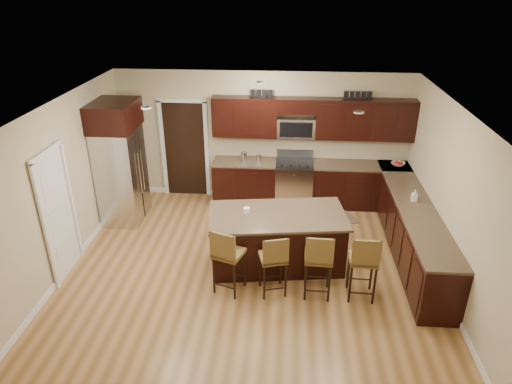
# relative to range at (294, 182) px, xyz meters

# --- Properties ---
(floor) EXTENTS (6.00, 6.00, 0.00)m
(floor) POSITION_rel_range_xyz_m (-0.68, -2.45, -0.47)
(floor) COLOR #A1723F
(floor) RESTS_ON ground
(ceiling) EXTENTS (6.00, 6.00, 0.00)m
(ceiling) POSITION_rel_range_xyz_m (-0.68, -2.45, 2.23)
(ceiling) COLOR silver
(ceiling) RESTS_ON wall_back
(wall_back) EXTENTS (6.00, 0.00, 6.00)m
(wall_back) POSITION_rel_range_xyz_m (-0.68, 0.30, 0.88)
(wall_back) COLOR #C0B08B
(wall_back) RESTS_ON floor
(wall_left) EXTENTS (0.00, 5.50, 5.50)m
(wall_left) POSITION_rel_range_xyz_m (-3.68, -2.45, 0.88)
(wall_left) COLOR #C0B08B
(wall_left) RESTS_ON floor
(wall_right) EXTENTS (0.00, 5.50, 5.50)m
(wall_right) POSITION_rel_range_xyz_m (2.32, -2.45, 0.88)
(wall_right) COLOR #C0B08B
(wall_right) RESTS_ON floor
(base_cabinets) EXTENTS (4.02, 3.96, 0.92)m
(base_cabinets) POSITION_rel_range_xyz_m (1.22, -1.01, -0.01)
(base_cabinets) COLOR black
(base_cabinets) RESTS_ON floor
(upper_cabinets) EXTENTS (4.00, 0.33, 0.80)m
(upper_cabinets) POSITION_rel_range_xyz_m (0.36, 0.13, 1.37)
(upper_cabinets) COLOR black
(upper_cabinets) RESTS_ON wall_back
(range) EXTENTS (0.76, 0.64, 1.11)m
(range) POSITION_rel_range_xyz_m (0.00, 0.00, 0.00)
(range) COLOR silver
(range) RESTS_ON floor
(microwave) EXTENTS (0.76, 0.31, 0.40)m
(microwave) POSITION_rel_range_xyz_m (0.00, 0.15, 1.15)
(microwave) COLOR silver
(microwave) RESTS_ON upper_cabinets
(doorway) EXTENTS (0.85, 0.03, 2.06)m
(doorway) POSITION_rel_range_xyz_m (-2.33, 0.28, 0.56)
(doorway) COLOR black
(doorway) RESTS_ON floor
(pantry_door) EXTENTS (0.03, 0.80, 2.04)m
(pantry_door) POSITION_rel_range_xyz_m (-3.66, -2.75, 0.55)
(pantry_door) COLOR white
(pantry_door) RESTS_ON floor
(letter_decor) EXTENTS (2.20, 0.03, 0.15)m
(letter_decor) POSITION_rel_range_xyz_m (0.22, 0.13, 1.82)
(letter_decor) COLOR black
(letter_decor) RESTS_ON upper_cabinets
(island) EXTENTS (2.33, 1.43, 0.92)m
(island) POSITION_rel_range_xyz_m (-0.27, -2.25, -0.04)
(island) COLOR black
(island) RESTS_ON floor
(stool_left) EXTENTS (0.52, 0.52, 1.09)m
(stool_left) POSITION_rel_range_xyz_m (-0.99, -3.09, 0.21)
(stool_left) COLOR brown
(stool_left) RESTS_ON floor
(stool_mid) EXTENTS (0.47, 0.47, 1.02)m
(stool_mid) POSITION_rel_range_xyz_m (-0.29, -3.09, 0.17)
(stool_mid) COLOR brown
(stool_mid) RESTS_ON floor
(stool_right) EXTENTS (0.42, 0.42, 1.08)m
(stool_right) POSITION_rel_range_xyz_m (0.36, -3.10, 0.20)
(stool_right) COLOR brown
(stool_right) RESTS_ON floor
(refrigerator) EXTENTS (0.79, 0.99, 2.35)m
(refrigerator) POSITION_rel_range_xyz_m (-3.30, -0.92, 0.73)
(refrigerator) COLOR silver
(refrigerator) RESTS_ON floor
(floor_mat) EXTENTS (1.10, 0.92, 0.01)m
(floor_mat) POSITION_rel_range_xyz_m (0.75, -0.66, -0.47)
(floor_mat) COLOR brown
(floor_mat) RESTS_ON floor
(fruit_bowl) EXTENTS (0.35, 0.35, 0.07)m
(fruit_bowl) POSITION_rel_range_xyz_m (2.07, -0.00, 0.48)
(fruit_bowl) COLOR silver
(fruit_bowl) RESTS_ON base_cabinets
(soap_bottle) EXTENTS (0.10, 0.10, 0.20)m
(soap_bottle) POSITION_rel_range_xyz_m (2.02, -1.59, 0.55)
(soap_bottle) COLOR #B2B2B2
(soap_bottle) RESTS_ON base_cabinets
(canister_tall) EXTENTS (0.12, 0.12, 0.20)m
(canister_tall) POSITION_rel_range_xyz_m (-1.04, -0.00, 0.55)
(canister_tall) COLOR silver
(canister_tall) RESTS_ON base_cabinets
(canister_short) EXTENTS (0.11, 0.11, 0.15)m
(canister_short) POSITION_rel_range_xyz_m (-0.74, -0.00, 0.52)
(canister_short) COLOR silver
(canister_short) RESTS_ON base_cabinets
(island_jar) EXTENTS (0.10, 0.10, 0.10)m
(island_jar) POSITION_rel_range_xyz_m (-0.77, -2.25, 0.50)
(island_jar) COLOR white
(island_jar) RESTS_ON island
(stool_extra) EXTENTS (0.42, 0.42, 1.08)m
(stool_extra) POSITION_rel_range_xyz_m (1.01, -3.10, 0.20)
(stool_extra) COLOR brown
(stool_extra) RESTS_ON floor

